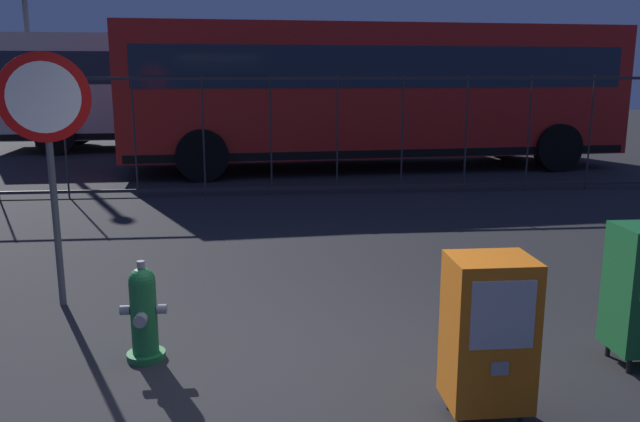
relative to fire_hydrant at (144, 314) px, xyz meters
name	(u,v)px	position (x,y,z in m)	size (l,w,h in m)	color
ground_plane	(293,374)	(1.06, -0.35, -0.35)	(60.00, 60.00, 0.00)	#262628
fire_hydrant	(144,314)	(0.00, 0.00, 0.00)	(0.33, 0.32, 0.75)	#1E7238
newspaper_box_secondary	(488,331)	(2.17, -1.06, 0.22)	(0.48, 0.42, 1.02)	black
stop_sign	(47,127)	(-0.94, 1.21, 1.25)	(0.71, 0.31, 2.23)	#4C4F54
fence_barrier	(271,135)	(1.06, 6.45, 0.67)	(18.03, 0.04, 2.00)	#2D2D33
bus_near	(374,88)	(3.33, 9.45, 1.36)	(10.67, 3.47, 3.00)	red
bus_far	(204,85)	(-0.61, 13.72, 1.36)	(10.59, 3.12, 3.00)	beige
street_light_near_right	(25,2)	(-5.28, 14.18, 3.53)	(0.32, 0.32, 6.65)	#4C4F54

